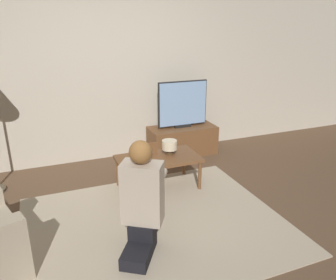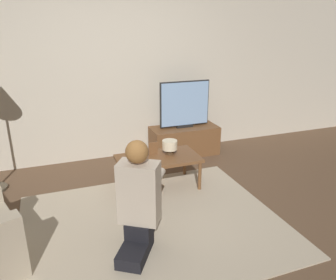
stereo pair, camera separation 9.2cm
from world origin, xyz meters
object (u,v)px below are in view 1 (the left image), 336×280
at_px(tv, 183,104).
at_px(person_kneeling, 142,197).
at_px(coffee_table, 158,160).
at_px(table_lamp, 170,146).

xyz_separation_m(tv, person_kneeling, (-1.22, -1.91, -0.27)).
bearing_deg(tv, coffee_table, -128.18).
relative_size(person_kneeling, table_lamp, 5.52).
height_order(tv, coffee_table, tv).
bearing_deg(table_lamp, person_kneeling, -122.67).
distance_m(coffee_table, person_kneeling, 1.12).
distance_m(person_kneeling, table_lamp, 1.24).
relative_size(tv, coffee_table, 0.79).
height_order(coffee_table, table_lamp, table_lamp).
relative_size(coffee_table, table_lamp, 5.32).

